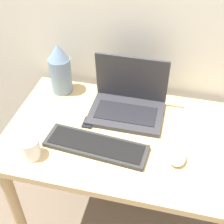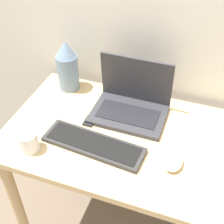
# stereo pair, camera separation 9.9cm
# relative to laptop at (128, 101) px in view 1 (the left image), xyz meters

# --- Properties ---
(desk) EXTENTS (1.00, 0.60, 0.74)m
(desk) POSITION_rel_laptop_xyz_m (0.03, -0.15, -0.17)
(desk) COLOR tan
(desk) RESTS_ON ground_plane
(laptop) EXTENTS (0.32, 0.23, 0.24)m
(laptop) POSITION_rel_laptop_xyz_m (0.00, 0.00, 0.00)
(laptop) COLOR #333338
(laptop) RESTS_ON desk
(keyboard) EXTENTS (0.41, 0.16, 0.02)m
(keyboard) POSITION_rel_laptop_xyz_m (-0.08, -0.25, -0.04)
(keyboard) COLOR #2D2D2D
(keyboard) RESTS_ON desk
(mouse) EXTENTS (0.07, 0.10, 0.04)m
(mouse) POSITION_rel_laptop_xyz_m (0.24, -0.24, -0.03)
(mouse) COLOR white
(mouse) RESTS_ON desk
(vase) EXTENTS (0.10, 0.10, 0.25)m
(vase) POSITION_rel_laptop_xyz_m (-0.33, 0.07, 0.07)
(vase) COLOR slate
(vase) RESTS_ON desk
(mp3_player) EXTENTS (0.04, 0.06, 0.01)m
(mp3_player) POSITION_rel_laptop_xyz_m (-0.14, -0.12, -0.05)
(mp3_player) COLOR black
(mp3_player) RESTS_ON desk
(mug) EXTENTS (0.07, 0.07, 0.08)m
(mug) POSITION_rel_laptop_xyz_m (-0.30, -0.35, -0.01)
(mug) COLOR white
(mug) RESTS_ON desk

